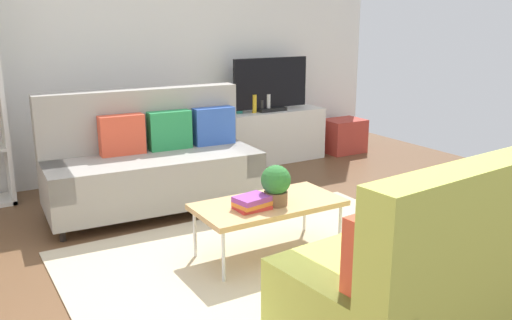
{
  "coord_description": "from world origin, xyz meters",
  "views": [
    {
      "loc": [
        -1.92,
        -3.09,
        1.75
      ],
      "look_at": [
        0.2,
        0.48,
        0.65
      ],
      "focal_mm": 38.02,
      "sensor_mm": 36.0,
      "label": 1
    }
  ],
  "objects": [
    {
      "name": "table_book_0",
      "position": [
        -0.07,
        0.06,
        0.43
      ],
      "size": [
        0.24,
        0.18,
        0.03
      ],
      "primitive_type": "cube",
      "rotation": [
        0.0,
        0.0,
        0.0
      ],
      "color": "red",
      "rests_on": "coffee_table"
    },
    {
      "name": "wall_far",
      "position": [
        0.0,
        2.8,
        1.45
      ],
      "size": [
        6.4,
        0.12,
        2.9
      ],
      "primitive_type": "cube",
      "color": "white",
      "rests_on": "ground_plane"
    },
    {
      "name": "couch_green",
      "position": [
        0.4,
        -1.29,
        0.44
      ],
      "size": [
        1.97,
        1.01,
        1.1
      ],
      "rotation": [
        0.0,
        0.0,
        0.09
      ],
      "color": "#C1CC51",
      "rests_on": "ground_plane"
    },
    {
      "name": "bottle_1",
      "position": [
        1.44,
        2.42,
        0.71
      ],
      "size": [
        0.04,
        0.04,
        0.15
      ],
      "primitive_type": "cylinder",
      "color": "#262626",
      "rests_on": "tv_console"
    },
    {
      "name": "potted_plant",
      "position": [
        0.12,
        0.05,
        0.58
      ],
      "size": [
        0.22,
        0.22,
        0.3
      ],
      "color": "brown",
      "rests_on": "coffee_table"
    },
    {
      "name": "couch_beige",
      "position": [
        -0.28,
        1.55,
        0.45
      ],
      "size": [
        1.95,
        0.95,
        1.1
      ],
      "rotation": [
        0.0,
        0.0,
        3.08
      ],
      "color": "gray",
      "rests_on": "ground_plane"
    },
    {
      "name": "coffee_table",
      "position": [
        0.1,
        0.13,
        0.39
      ],
      "size": [
        1.1,
        0.56,
        0.42
      ],
      "color": "tan",
      "rests_on": "ground_plane"
    },
    {
      "name": "storage_trunk",
      "position": [
        2.68,
        2.36,
        0.22
      ],
      "size": [
        0.52,
        0.4,
        0.44
      ],
      "primitive_type": "cube",
      "color": "#B2382D",
      "rests_on": "ground_plane"
    },
    {
      "name": "tv",
      "position": [
        1.58,
        2.44,
        0.95
      ],
      "size": [
        1.0,
        0.2,
        0.64
      ],
      "color": "black",
      "rests_on": "tv_console"
    },
    {
      "name": "table_book_2",
      "position": [
        -0.07,
        0.06,
        0.5
      ],
      "size": [
        0.27,
        0.22,
        0.04
      ],
      "primitive_type": "cube",
      "rotation": [
        0.0,
        0.0,
        0.18
      ],
      "color": "purple",
      "rests_on": "table_book_1"
    },
    {
      "name": "vase_1",
      "position": [
        1.17,
        2.51,
        0.7
      ],
      "size": [
        0.11,
        0.11,
        0.13
      ],
      "primitive_type": "cylinder",
      "color": "#33B29E",
      "rests_on": "tv_console"
    },
    {
      "name": "area_rug",
      "position": [
        0.05,
        -0.07,
        0.01
      ],
      "size": [
        2.9,
        2.2,
        0.01
      ],
      "primitive_type": "cube",
      "color": "beige",
      "rests_on": "ground_plane"
    },
    {
      "name": "bottle_0",
      "position": [
        1.34,
        2.42,
        0.75
      ],
      "size": [
        0.05,
        0.05,
        0.22
      ],
      "primitive_type": "cylinder",
      "color": "gold",
      "rests_on": "tv_console"
    },
    {
      "name": "bottle_2",
      "position": [
        1.53,
        2.42,
        0.74
      ],
      "size": [
        0.05,
        0.05,
        0.21
      ],
      "primitive_type": "cylinder",
      "color": "silver",
      "rests_on": "tv_console"
    },
    {
      "name": "table_book_1",
      "position": [
        -0.07,
        0.06,
        0.46
      ],
      "size": [
        0.26,
        0.21,
        0.03
      ],
      "primitive_type": "cube",
      "rotation": [
        0.0,
        0.0,
        0.13
      ],
      "color": "orange",
      "rests_on": "table_book_0"
    },
    {
      "name": "vase_0",
      "position": [
        1.0,
        2.51,
        0.72
      ],
      "size": [
        0.11,
        0.11,
        0.17
      ],
      "primitive_type": "cylinder",
      "color": "silver",
      "rests_on": "tv_console"
    },
    {
      "name": "ground_plane",
      "position": [
        0.0,
        0.0,
        0.0
      ],
      "size": [
        7.68,
        7.68,
        0.0
      ],
      "primitive_type": "plane",
      "color": "brown"
    },
    {
      "name": "tv_console",
      "position": [
        1.58,
        2.46,
        0.32
      ],
      "size": [
        1.4,
        0.44,
        0.64
      ],
      "primitive_type": "cube",
      "color": "silver",
      "rests_on": "ground_plane"
    }
  ]
}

